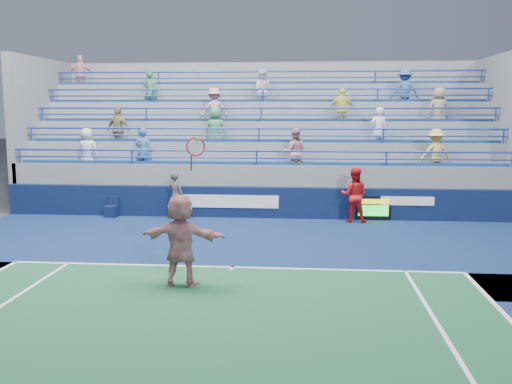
# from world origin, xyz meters

# --- Properties ---
(ground) EXTENTS (120.00, 120.00, 0.00)m
(ground) POSITION_xyz_m (0.00, 0.00, 0.00)
(ground) COLOR #333538
(sponsor_wall) EXTENTS (18.00, 0.32, 1.10)m
(sponsor_wall) POSITION_xyz_m (0.00, 6.50, 0.55)
(sponsor_wall) COLOR #0A1539
(sponsor_wall) RESTS_ON ground
(bleacher_stand) EXTENTS (18.00, 5.60, 6.13)m
(bleacher_stand) POSITION_xyz_m (0.00, 10.27, 1.54)
(bleacher_stand) COLOR slate
(bleacher_stand) RESTS_ON ground
(serve_speed_board) EXTENTS (1.21, 0.16, 0.84)m
(serve_speed_board) POSITION_xyz_m (4.06, 6.38, 0.42)
(serve_speed_board) COLOR black
(serve_speed_board) RESTS_ON ground
(judge_chair) EXTENTS (0.46, 0.46, 0.74)m
(judge_chair) POSITION_xyz_m (-5.13, 6.14, 0.24)
(judge_chair) COLOR #0D183F
(judge_chair) RESTS_ON ground
(tennis_player) EXTENTS (1.92, 0.80, 3.22)m
(tennis_player) POSITION_xyz_m (-0.92, -1.46, 1.01)
(tennis_player) COLOR silver
(tennis_player) RESTS_ON ground
(line_judge) EXTENTS (0.73, 0.62, 1.68)m
(line_judge) POSITION_xyz_m (-2.75, 5.92, 0.84)
(line_judge) COLOR #131B35
(line_judge) RESTS_ON ground
(ball_girl) EXTENTS (0.99, 0.81, 1.86)m
(ball_girl) POSITION_xyz_m (3.37, 5.99, 0.93)
(ball_girl) COLOR red
(ball_girl) RESTS_ON ground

